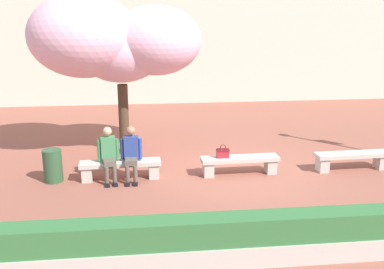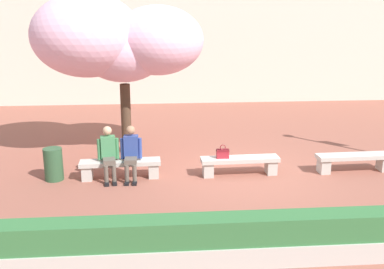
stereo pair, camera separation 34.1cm
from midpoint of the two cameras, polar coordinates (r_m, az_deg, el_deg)
ground_plane at (r=11.18m, az=5.17°, el=-5.04°), size 100.00×100.00×0.00m
stone_bench_west_end at (r=10.88m, az=-9.95°, el=-4.08°), size 1.93×0.48×0.45m
stone_bench_near_west at (r=11.08m, az=5.21°, el=-3.55°), size 1.93×0.48×0.45m
stone_bench_center at (r=11.99m, az=18.92°, el=-2.86°), size 1.93×0.48×0.45m
person_seated_left at (r=10.73m, az=-11.45°, el=-2.24°), size 0.51×0.72×1.29m
person_seated_right at (r=10.69m, az=-8.63°, el=-2.16°), size 0.51×0.69×1.29m
handbag at (r=10.90m, az=3.04°, el=-2.32°), size 0.30×0.15×0.34m
cherry_tree_main at (r=12.35m, az=-10.74°, el=11.64°), size 4.56×2.98×4.38m
planter_hedge_foreground at (r=7.53m, az=11.44°, el=-12.62°), size 11.28×0.50×0.80m
trash_bin at (r=11.10m, az=-18.11°, el=-3.79°), size 0.44×0.44×0.78m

